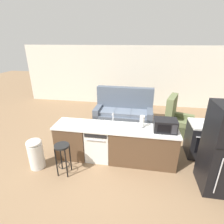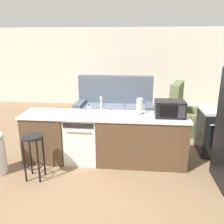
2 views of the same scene
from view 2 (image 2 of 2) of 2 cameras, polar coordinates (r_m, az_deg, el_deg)
name	(u,v)px [view 2 (image 2 of 2)]	position (r m, az deg, el deg)	size (l,w,h in m)	color
ground_plane	(96,160)	(4.55, -3.77, -11.46)	(24.00, 24.00, 0.00)	#896B4C
wall_back	(124,67)	(8.21, 3.00, 10.68)	(10.00, 0.06, 2.60)	silver
kitchen_counter	(109,140)	(4.34, -0.73, -6.73)	(2.94, 0.66, 0.90)	brown
dishwasher	(83,139)	(4.42, -7.09, -6.42)	(0.58, 0.61, 0.84)	white
stove_range	(219,132)	(5.09, 24.43, -4.31)	(0.76, 0.68, 0.90)	black
microwave	(170,109)	(4.15, 13.73, 0.78)	(0.50, 0.37, 0.28)	black
sink_faucet	(101,105)	(4.30, -2.63, 1.66)	(0.07, 0.18, 0.30)	silver
paper_towel_roll	(140,106)	(4.22, 6.68, 1.36)	(0.14, 0.14, 0.28)	#4C4C51
soap_bottle	(89,110)	(4.24, -5.58, 0.57)	(0.06, 0.06, 0.18)	silver
bar_stool	(33,148)	(3.96, -18.44, -8.19)	(0.32, 0.32, 0.74)	black
couch	(115,109)	(6.35, 0.65, 0.63)	(2.02, 0.94, 1.27)	#515B6B
armchair	(183,118)	(6.05, 16.81, -1.34)	(1.03, 1.06, 1.20)	#667047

